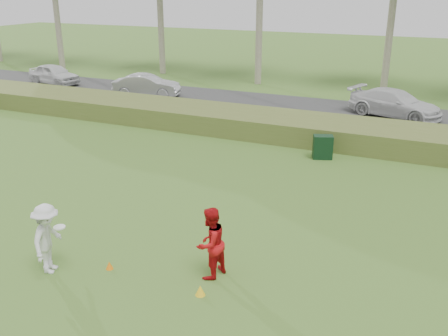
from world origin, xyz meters
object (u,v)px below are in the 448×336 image
at_px(car_left, 54,74).
at_px(car_mid, 147,85).
at_px(cone_yellow, 200,290).
at_px(cone_orange, 109,265).
at_px(player_white, 48,239).
at_px(utility_cabinet, 323,147).
at_px(player_red, 210,243).
at_px(car_right, 395,103).

relative_size(car_left, car_mid, 0.99).
bearing_deg(car_mid, cone_yellow, -160.54).
relative_size(cone_orange, car_left, 0.05).
bearing_deg(player_white, car_left, 24.02).
relative_size(utility_cabinet, car_left, 0.24).
relative_size(player_red, cone_yellow, 7.12).
bearing_deg(cone_yellow, player_red, 99.01).
height_order(player_white, car_right, player_white).
height_order(cone_orange, car_right, car_right).
distance_m(player_red, car_mid, 19.78).
bearing_deg(player_red, car_left, -115.75).
relative_size(cone_orange, car_mid, 0.05).
bearing_deg(cone_yellow, utility_cabinet, 88.55).
xyz_separation_m(player_red, utility_cabinet, (0.38, 9.26, -0.40)).
bearing_deg(car_mid, car_right, -102.02).
distance_m(player_red, car_right, 17.02).
bearing_deg(car_mid, cone_orange, -166.43).
xyz_separation_m(player_white, cone_yellow, (3.66, 0.55, -0.73)).
distance_m(cone_yellow, car_mid, 20.49).
height_order(car_left, car_right, car_right).
distance_m(player_red, cone_yellow, 1.08).
xyz_separation_m(cone_yellow, utility_cabinet, (0.25, 10.04, 0.34)).
height_order(player_red, cone_orange, player_red).
relative_size(utility_cabinet, car_mid, 0.23).
relative_size(car_mid, car_right, 0.85).
distance_m(player_red, utility_cabinet, 9.27).
xyz_separation_m(player_white, player_red, (3.53, 1.33, 0.01)).
bearing_deg(player_white, player_red, -86.85).
distance_m(utility_cabinet, car_mid, 13.85).
relative_size(utility_cabinet, car_right, 0.20).
bearing_deg(car_left, utility_cabinet, -99.75).
bearing_deg(player_red, car_mid, -128.67).
xyz_separation_m(player_white, car_right, (5.72, 18.21, -0.12)).
xyz_separation_m(player_white, utility_cabinet, (3.91, 10.59, -0.40)).
height_order(player_white, player_red, player_red).
relative_size(cone_yellow, car_left, 0.06).
relative_size(player_white, utility_cabinet, 1.86).
height_order(utility_cabinet, car_right, car_right).
relative_size(player_white, cone_yellow, 7.07).
xyz_separation_m(cone_orange, cone_yellow, (2.46, -0.07, 0.02)).
bearing_deg(cone_orange, car_mid, 119.65).
relative_size(cone_orange, car_right, 0.04).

